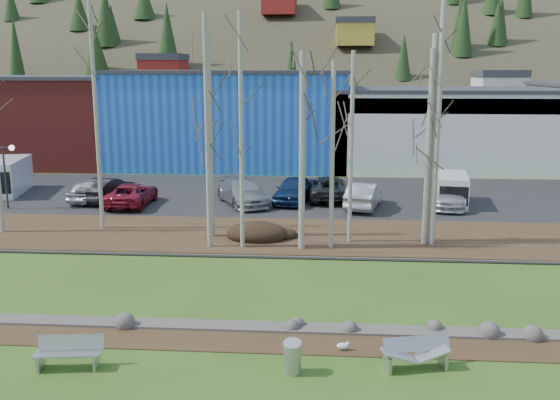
# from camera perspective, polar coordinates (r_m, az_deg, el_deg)

# --- Properties ---
(ground) EXTENTS (200.00, 200.00, 0.00)m
(ground) POSITION_cam_1_polar(r_m,az_deg,el_deg) (18.42, -3.49, -15.47)
(ground) COLOR #335318
(ground) RESTS_ON ground
(dirt_strip) EXTENTS (80.00, 1.80, 0.03)m
(dirt_strip) POSITION_cam_1_polar(r_m,az_deg,el_deg) (20.28, -2.69, -12.72)
(dirt_strip) COLOR #382616
(dirt_strip) RESTS_ON ground
(near_bank_rocks) EXTENTS (80.00, 0.80, 0.50)m
(near_bank_rocks) POSITION_cam_1_polar(r_m,az_deg,el_deg) (21.19, -2.36, -11.63)
(near_bank_rocks) COLOR #47423D
(near_bank_rocks) RESTS_ON ground
(river) EXTENTS (80.00, 8.00, 0.90)m
(river) POSITION_cam_1_polar(r_m,az_deg,el_deg) (24.98, -1.29, -7.88)
(river) COLOR black
(river) RESTS_ON ground
(far_bank_rocks) EXTENTS (80.00, 0.80, 0.46)m
(far_bank_rocks) POSITION_cam_1_polar(r_m,az_deg,el_deg) (28.86, -0.51, -5.12)
(far_bank_rocks) COLOR #47423D
(far_bank_rocks) RESTS_ON ground
(far_bank) EXTENTS (80.00, 7.00, 0.15)m
(far_bank) POSITION_cam_1_polar(r_m,az_deg,el_deg) (31.90, -0.04, -3.31)
(far_bank) COLOR #382616
(far_bank) RESTS_ON ground
(parking_lot) EXTENTS (80.00, 14.00, 0.14)m
(parking_lot) POSITION_cam_1_polar(r_m,az_deg,el_deg) (42.10, 1.01, 0.45)
(parking_lot) COLOR black
(parking_lot) RESTS_ON ground
(building_brick) EXTENTS (16.32, 12.24, 7.80)m
(building_brick) POSITION_cam_1_polar(r_m,az_deg,el_deg) (61.29, -21.37, 6.88)
(building_brick) COLOR maroon
(building_brick) RESTS_ON ground
(building_blue) EXTENTS (20.40, 12.24, 8.30)m
(building_blue) POSITION_cam_1_polar(r_m,az_deg,el_deg) (55.97, -4.37, 7.51)
(building_blue) COLOR blue
(building_blue) RESTS_ON ground
(building_white) EXTENTS (18.36, 12.24, 6.80)m
(building_white) POSITION_cam_1_polar(r_m,az_deg,el_deg) (56.25, 14.21, 6.44)
(building_white) COLOR silver
(building_white) RESTS_ON ground
(hillside) EXTENTS (160.00, 72.00, 35.00)m
(hillside) POSITION_cam_1_polar(r_m,az_deg,el_deg) (100.62, 3.00, 17.10)
(hillside) COLOR #2D281B
(hillside) RESTS_ON ground
(bench_intact) EXTENTS (1.94, 0.80, 0.95)m
(bench_intact) POSITION_cam_1_polar(r_m,az_deg,el_deg) (19.42, -18.72, -13.06)
(bench_intact) COLOR #A2A4A7
(bench_intact) RESTS_ON ground
(bench_damaged) EXTENTS (2.07, 1.05, 0.88)m
(bench_damaged) POSITION_cam_1_polar(r_m,az_deg,el_deg) (18.87, 12.30, -13.53)
(bench_damaged) COLOR #A2A4A7
(bench_damaged) RESTS_ON ground
(litter_bin) EXTENTS (0.58, 0.58, 0.87)m
(litter_bin) POSITION_cam_1_polar(r_m,az_deg,el_deg) (18.17, 1.14, -14.31)
(litter_bin) COLOR #A2A4A7
(litter_bin) RESTS_ON ground
(seagull) EXTENTS (0.43, 0.20, 0.31)m
(seagull) POSITION_cam_1_polar(r_m,az_deg,el_deg) (19.64, 5.77, -13.12)
(seagull) COLOR gold
(seagull) RESTS_ON ground
(dirt_mound) EXTENTS (3.10, 2.19, 0.61)m
(dirt_mound) POSITION_cam_1_polar(r_m,az_deg,el_deg) (31.17, -2.11, -2.96)
(dirt_mound) COLOR black
(dirt_mound) RESTS_ON far_bank
(birch_1) EXTENTS (0.20, 0.20, 11.99)m
(birch_1) POSITION_cam_1_polar(r_m,az_deg,el_deg) (33.57, -16.48, 7.50)
(birch_1) COLOR #B5AFA3
(birch_1) RESTS_ON far_bank
(birch_2) EXTENTS (0.32, 0.32, 10.06)m
(birch_2) POSITION_cam_1_polar(r_m,az_deg,el_deg) (30.93, -6.47, 5.77)
(birch_2) COLOR #B5AFA3
(birch_2) RESTS_ON far_bank
(birch_3) EXTENTS (0.20, 0.20, 10.80)m
(birch_3) POSITION_cam_1_polar(r_m,az_deg,el_deg) (29.02, -6.69, 6.09)
(birch_3) COLOR #B5AFA3
(birch_3) RESTS_ON far_bank
(birch_4) EXTENTS (0.29, 0.29, 9.10)m
(birch_4) POSITION_cam_1_polar(r_m,az_deg,el_deg) (28.62, 2.04, 4.37)
(birch_4) COLOR #B5AFA3
(birch_4) RESTS_ON far_bank
(birch_5) EXTENTS (0.20, 0.20, 9.14)m
(birch_5) POSITION_cam_1_polar(r_m,az_deg,el_deg) (30.00, 6.53, 4.69)
(birch_5) COLOR #B5AFA3
(birch_5) RESTS_ON far_bank
(birch_6) EXTENTS (0.21, 0.21, 8.68)m
(birch_6) POSITION_cam_1_polar(r_m,az_deg,el_deg) (28.85, 4.80, 3.98)
(birch_6) COLOR #B5AFA3
(birch_6) RESTS_ON far_bank
(birch_7) EXTENTS (0.30, 0.30, 9.90)m
(birch_7) POSITION_cam_1_polar(r_m,az_deg,el_deg) (30.53, 13.60, 5.28)
(birch_7) COLOR #B5AFA3
(birch_7) RESTS_ON far_bank
(birch_8) EXTENTS (0.25, 0.25, 9.22)m
(birch_8) POSITION_cam_1_polar(r_m,az_deg,el_deg) (30.16, 13.41, 4.56)
(birch_8) COLOR #B5AFA3
(birch_8) RESTS_ON far_bank
(birch_9) EXTENTS (0.26, 0.26, 12.34)m
(birch_9) POSITION_cam_1_polar(r_m,az_deg,el_deg) (30.07, 14.27, 7.48)
(birch_9) COLOR #B5AFA3
(birch_9) RESTS_ON far_bank
(birch_10) EXTENTS (0.20, 0.20, 10.80)m
(birch_10) POSITION_cam_1_polar(r_m,az_deg,el_deg) (28.76, -3.57, 6.10)
(birch_10) COLOR #B5AFA3
(birch_10) RESTS_ON far_bank
(street_lamp) EXTENTS (1.48, 0.40, 3.88)m
(street_lamp) POSITION_cam_1_polar(r_m,az_deg,el_deg) (40.74, -23.95, 3.48)
(street_lamp) COLOR #262628
(street_lamp) RESTS_ON parking_lot
(car_0) EXTENTS (2.14, 4.32, 1.41)m
(car_0) POSITION_cam_1_polar(r_m,az_deg,el_deg) (41.53, -16.89, 0.86)
(car_0) COLOR silver
(car_0) RESTS_ON parking_lot
(car_1) EXTENTS (2.56, 4.84, 1.52)m
(car_1) POSITION_cam_1_polar(r_m,az_deg,el_deg) (41.31, -15.54, 0.95)
(car_1) COLOR black
(car_1) RESTS_ON parking_lot
(car_2) EXTENTS (2.35, 5.03, 1.39)m
(car_2) POSITION_cam_1_polar(r_m,az_deg,el_deg) (39.62, -13.39, 0.52)
(car_2) COLOR maroon
(car_2) RESTS_ON parking_lot
(car_3) EXTENTS (4.28, 5.75, 1.55)m
(car_3) POSITION_cam_1_polar(r_m,az_deg,el_deg) (38.90, -3.47, 0.73)
(car_3) COLOR gray
(car_3) RESTS_ON parking_lot
(car_4) EXTENTS (2.76, 4.99, 1.61)m
(car_4) POSITION_cam_1_polar(r_m,az_deg,el_deg) (39.38, 1.25, 0.93)
(car_4) COLOR navy
(car_4) RESTS_ON parking_lot
(car_5) EXTENTS (2.68, 5.01, 1.57)m
(car_5) POSITION_cam_1_polar(r_m,az_deg,el_deg) (38.13, 7.69, 0.43)
(car_5) COLOR #A6A6A8
(car_5) RESTS_ON parking_lot
(car_6) EXTENTS (2.80, 5.55, 1.51)m
(car_6) POSITION_cam_1_polar(r_m,az_deg,el_deg) (40.45, 4.42, 1.12)
(car_6) COLOR #252527
(car_6) RESTS_ON parking_lot
(car_7) EXTENTS (3.27, 5.76, 1.57)m
(car_7) POSITION_cam_1_polar(r_m,az_deg,el_deg) (39.69, 15.09, 0.58)
(car_7) COLOR silver
(car_7) RESTS_ON parking_lot
(van_white) EXTENTS (2.34, 4.46, 1.86)m
(van_white) POSITION_cam_1_polar(r_m,az_deg,el_deg) (40.13, 15.45, 0.89)
(van_white) COLOR white
(van_white) RESTS_ON parking_lot
(van_grey) EXTENTS (3.21, 5.62, 2.31)m
(van_grey) POSITION_cam_1_polar(r_m,az_deg,el_deg) (45.96, -23.84, 1.95)
(van_grey) COLOR silver
(van_grey) RESTS_ON parking_lot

